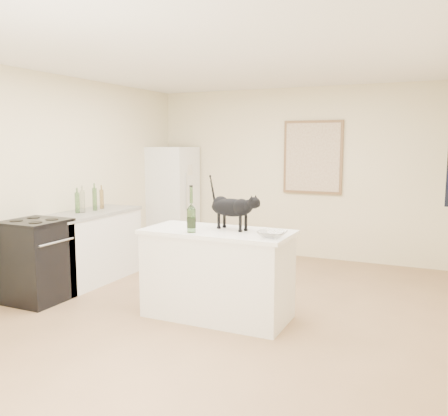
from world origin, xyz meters
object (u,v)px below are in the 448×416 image
at_px(black_cat, 231,210).
at_px(wine_bottle, 191,212).
at_px(fridge, 172,199).
at_px(glass_bowl, 272,234).
at_px(stove, 36,262).

relative_size(black_cat, wine_bottle, 1.41).
xyz_separation_m(fridge, black_cat, (2.17, -2.46, 0.25)).
distance_m(fridge, wine_bottle, 3.35).
bearing_deg(wine_bottle, glass_bowl, 4.82).
xyz_separation_m(black_cat, glass_bowl, (0.51, -0.23, -0.17)).
bearing_deg(wine_bottle, black_cat, 45.95).
bearing_deg(black_cat, stove, -150.24).
bearing_deg(wine_bottle, fridge, 124.11).
distance_m(fridge, glass_bowl, 3.80).
bearing_deg(stove, fridge, 90.00).
bearing_deg(glass_bowl, stove, -174.62).
relative_size(fridge, wine_bottle, 4.18).
distance_m(stove, glass_bowl, 2.73).
distance_m(wine_bottle, glass_bowl, 0.83).
relative_size(fridge, black_cat, 2.97).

